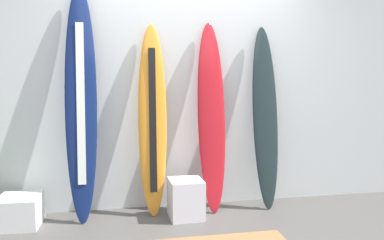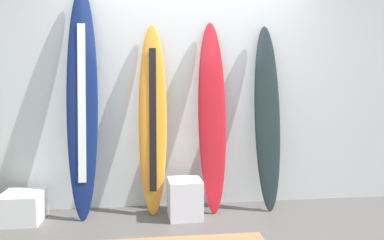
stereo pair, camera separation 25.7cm
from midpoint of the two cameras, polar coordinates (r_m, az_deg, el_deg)
wall_back at (r=4.13m, az=-2.73°, el=6.72°), size 7.20×0.20×2.80m
surfboard_navy at (r=3.81m, az=-18.12°, el=2.18°), size 0.30×0.38×2.26m
surfboard_sunset at (r=3.84m, az=-7.84°, el=-0.13°), size 0.30×0.35×1.91m
surfboard_crimson at (r=3.90m, az=1.04°, el=0.42°), size 0.29×0.36×1.94m
surfboard_charcoal at (r=4.06m, az=9.11°, el=0.15°), size 0.29×0.34×1.91m
display_block_left at (r=4.03m, az=-26.09°, el=-12.16°), size 0.38×0.38×0.28m
display_block_center at (r=3.82m, az=-2.89°, el=-11.67°), size 0.33×0.33×0.38m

